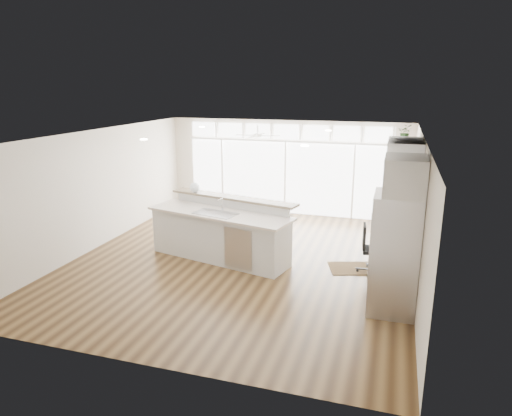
% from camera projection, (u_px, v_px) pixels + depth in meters
% --- Properties ---
extents(floor, '(7.00, 8.00, 0.02)m').
position_uv_depth(floor, '(242.00, 261.00, 9.87)').
color(floor, '#3D2712').
rests_on(floor, ground).
extents(ceiling, '(7.00, 8.00, 0.02)m').
position_uv_depth(ceiling, '(241.00, 135.00, 9.15)').
color(ceiling, silver).
rests_on(ceiling, wall_back).
extents(wall_back, '(7.00, 0.04, 2.70)m').
position_uv_depth(wall_back, '(286.00, 167.00, 13.20)').
color(wall_back, beige).
rests_on(wall_back, floor).
extents(wall_front, '(7.00, 0.04, 2.70)m').
position_uv_depth(wall_front, '(140.00, 273.00, 5.82)').
color(wall_front, beige).
rests_on(wall_front, floor).
extents(wall_left, '(0.04, 8.00, 2.70)m').
position_uv_depth(wall_left, '(98.00, 189.00, 10.50)').
color(wall_left, beige).
rests_on(wall_left, floor).
extents(wall_right, '(0.04, 8.00, 2.70)m').
position_uv_depth(wall_right, '(419.00, 213.00, 8.52)').
color(wall_right, beige).
rests_on(wall_right, floor).
extents(glass_wall, '(5.80, 0.06, 2.08)m').
position_uv_depth(glass_wall, '(285.00, 178.00, 13.22)').
color(glass_wall, silver).
rests_on(glass_wall, wall_back).
extents(transom_row, '(5.90, 0.06, 0.40)m').
position_uv_depth(transom_row, '(286.00, 132.00, 12.87)').
color(transom_row, silver).
rests_on(transom_row, wall_back).
extents(desk_window, '(0.04, 0.85, 0.85)m').
position_uv_depth(desk_window, '(417.00, 199.00, 8.75)').
color(desk_window, white).
rests_on(desk_window, wall_right).
extents(ceiling_fan, '(1.16, 1.16, 0.32)m').
position_uv_depth(ceiling_fan, '(258.00, 132.00, 11.94)').
color(ceiling_fan, white).
rests_on(ceiling_fan, ceiling).
extents(recessed_lights, '(3.40, 3.00, 0.02)m').
position_uv_depth(recessed_lights, '(244.00, 135.00, 9.34)').
color(recessed_lights, white).
rests_on(recessed_lights, ceiling).
extents(oven_cabinet, '(0.64, 1.20, 2.50)m').
position_uv_depth(oven_cabinet, '(400.00, 195.00, 10.30)').
color(oven_cabinet, silver).
rests_on(oven_cabinet, floor).
extents(desk_nook, '(0.72, 1.30, 0.76)m').
position_uv_depth(desk_nook, '(394.00, 254.00, 9.15)').
color(desk_nook, silver).
rests_on(desk_nook, floor).
extents(upper_cabinets, '(0.64, 1.30, 0.64)m').
position_uv_depth(upper_cabinets, '(405.00, 157.00, 8.62)').
color(upper_cabinets, silver).
rests_on(upper_cabinets, wall_right).
extents(refrigerator, '(0.76, 0.90, 2.00)m').
position_uv_depth(refrigerator, '(394.00, 253.00, 7.47)').
color(refrigerator, '#BCBDC2').
rests_on(refrigerator, floor).
extents(fridge_cabinet, '(0.64, 0.90, 0.60)m').
position_uv_depth(fridge_cabinet, '(405.00, 176.00, 7.11)').
color(fridge_cabinet, silver).
rests_on(fridge_cabinet, wall_right).
extents(framed_photos, '(0.06, 0.22, 0.80)m').
position_uv_depth(framed_photos, '(415.00, 199.00, 9.36)').
color(framed_photos, black).
rests_on(framed_photos, wall_right).
extents(kitchen_island, '(3.43, 1.94, 1.29)m').
position_uv_depth(kitchen_island, '(220.00, 230.00, 9.80)').
color(kitchen_island, silver).
rests_on(kitchen_island, floor).
extents(rug, '(1.14, 0.96, 0.01)m').
position_uv_depth(rug, '(354.00, 268.00, 9.42)').
color(rug, '#311F0F').
rests_on(rug, floor).
extents(office_chair, '(0.56, 0.53, 1.00)m').
position_uv_depth(office_chair, '(374.00, 250.00, 9.06)').
color(office_chair, black).
rests_on(office_chair, floor).
extents(fishbowl, '(0.26, 0.26, 0.23)m').
position_uv_depth(fishbowl, '(195.00, 187.00, 10.40)').
color(fishbowl, white).
rests_on(fishbowl, kitchen_island).
extents(monitor, '(0.16, 0.52, 0.43)m').
position_uv_depth(monitor, '(392.00, 226.00, 9.02)').
color(monitor, black).
rests_on(monitor, desk_nook).
extents(keyboard, '(0.17, 0.35, 0.02)m').
position_uv_depth(keyboard, '(383.00, 235.00, 9.12)').
color(keyboard, silver).
rests_on(keyboard, desk_nook).
extents(potted_plant, '(0.33, 0.36, 0.26)m').
position_uv_depth(potted_plant, '(405.00, 134.00, 9.93)').
color(potted_plant, '#345B27').
rests_on(potted_plant, oven_cabinet).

